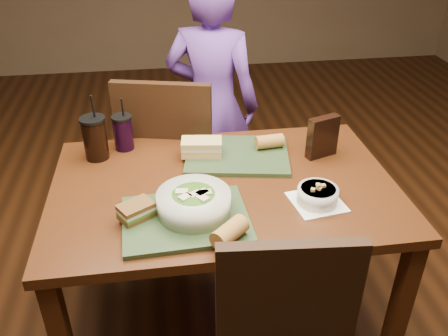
{
  "coord_description": "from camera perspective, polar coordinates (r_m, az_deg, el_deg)",
  "views": [
    {
      "loc": [
        -0.22,
        -1.49,
        1.73
      ],
      "look_at": [
        0.0,
        0.0,
        0.82
      ],
      "focal_mm": 38.0,
      "sensor_mm": 36.0,
      "label": 1
    }
  ],
  "objects": [
    {
      "name": "chair_far",
      "position": [
        2.34,
        -7.06,
        0.77
      ],
      "size": [
        0.53,
        0.53,
        1.01
      ],
      "color": "black",
      "rests_on": "ground"
    },
    {
      "name": "baguette_far",
      "position": [
        2.01,
        5.47,
        3.2
      ],
      "size": [
        0.12,
        0.07,
        0.06
      ],
      "primitive_type": "cylinder",
      "rotation": [
        0.0,
        1.57,
        0.09
      ],
      "color": "#AD7533",
      "rests_on": "tray_far"
    },
    {
      "name": "tray_far",
      "position": [
        1.97,
        1.6,
        1.58
      ],
      "size": [
        0.47,
        0.39,
        0.02
      ],
      "primitive_type": "cube",
      "rotation": [
        0.0,
        0.0,
        -0.17
      ],
      "color": "#293C20",
      "rests_on": "dining_table"
    },
    {
      "name": "ground",
      "position": [
        2.3,
        0.0,
        -17.77
      ],
      "size": [
        6.0,
        6.0,
        0.0
      ],
      "primitive_type": "plane",
      "color": "#381C0B",
      "rests_on": "ground"
    },
    {
      "name": "baguette_near",
      "position": [
        1.49,
        0.69,
        -7.72
      ],
      "size": [
        0.13,
        0.13,
        0.06
      ],
      "primitive_type": "cylinder",
      "rotation": [
        0.0,
        1.57,
        0.75
      ],
      "color": "#AD7533",
      "rests_on": "tray_near"
    },
    {
      "name": "soup_bowl",
      "position": [
        1.71,
        11.19,
        -3.18
      ],
      "size": [
        0.2,
        0.2,
        0.07
      ],
      "color": "white",
      "rests_on": "dining_table"
    },
    {
      "name": "salad_bowl",
      "position": [
        1.6,
        -3.65,
        -4.01
      ],
      "size": [
        0.25,
        0.25,
        0.08
      ],
      "color": "silver",
      "rests_on": "tray_near"
    },
    {
      "name": "sandwich_far",
      "position": [
        1.95,
        -2.71,
        2.53
      ],
      "size": [
        0.17,
        0.11,
        0.07
      ],
      "color": "tan",
      "rests_on": "tray_far"
    },
    {
      "name": "chip_bag",
      "position": [
        1.99,
        11.77,
        3.68
      ],
      "size": [
        0.14,
        0.08,
        0.18
      ],
      "primitive_type": "cube",
      "rotation": [
        0.0,
        0.0,
        0.35
      ],
      "color": "black",
      "rests_on": "dining_table"
    },
    {
      "name": "cup_cola",
      "position": [
        2.0,
        -15.26,
        3.53
      ],
      "size": [
        0.1,
        0.1,
        0.28
      ],
      "color": "black",
      "rests_on": "dining_table"
    },
    {
      "name": "diner",
      "position": [
        2.58,
        -1.42,
        7.57
      ],
      "size": [
        0.6,
        0.5,
        1.4
      ],
      "primitive_type": "imported",
      "rotation": [
        0.0,
        0.0,
        2.77
      ],
      "color": "#65399D",
      "rests_on": "ground"
    },
    {
      "name": "cup_berry",
      "position": [
        2.05,
        -12.04,
        4.23
      ],
      "size": [
        0.09,
        0.09,
        0.23
      ],
      "color": "black",
      "rests_on": "dining_table"
    },
    {
      "name": "tray_near",
      "position": [
        1.61,
        -4.63,
        -6.18
      ],
      "size": [
        0.43,
        0.34,
        0.02
      ],
      "primitive_type": "cube",
      "rotation": [
        0.0,
        0.0,
        0.04
      ],
      "color": "#293C20",
      "rests_on": "dining_table"
    },
    {
      "name": "dining_table",
      "position": [
        1.85,
        0.0,
        -4.25
      ],
      "size": [
        1.3,
        0.85,
        0.75
      ],
      "color": "#43200D",
      "rests_on": "ground"
    },
    {
      "name": "sandwich_near",
      "position": [
        1.61,
        -10.51,
        -5.07
      ],
      "size": [
        0.14,
        0.12,
        0.05
      ],
      "color": "#593819",
      "rests_on": "tray_near"
    }
  ]
}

